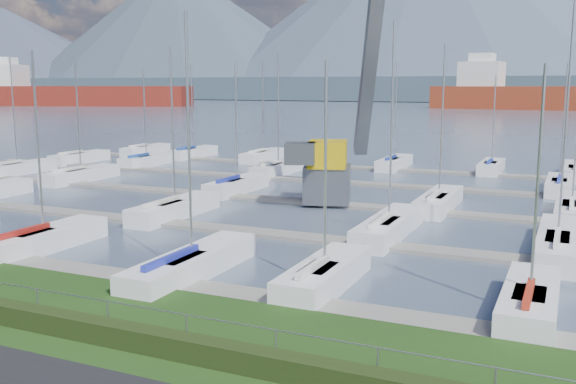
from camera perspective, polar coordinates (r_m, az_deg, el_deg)
The scene contains 10 objects.
path at distance 19.45m, azimuth -19.12°, elevation -15.54°, with size 160.00×2.00×0.04m, color black.
water at distance 276.04m, azimuth 21.75°, elevation 7.09°, with size 800.00×540.00×0.20m, color #49566B.
hedge at distance 21.11m, azimuth -14.24°, elevation -12.27°, with size 80.00×0.70×0.70m, color #212F11.
fence at distance 21.11m, azimuth -13.66°, elevation -9.78°, with size 0.04×0.04×80.00m, color gray.
foothill at distance 345.86m, azimuth 22.36°, elevation 8.47°, with size 900.00×80.00×12.00m, color #3D4E59.
mountains at distance 422.06m, azimuth 24.13°, elevation 13.97°, with size 1190.00×360.00×115.00m.
docks at distance 44.23m, azimuth 7.45°, elevation -1.38°, with size 90.00×41.60×0.25m.
crane at distance 45.74m, azimuth 4.65°, elevation 6.04°, with size 7.27×13.07×22.35m.
cargo_ship_west at distance 274.83m, azimuth -18.87°, elevation 8.10°, with size 90.15×44.28×21.50m.
sailboat_fleet at distance 45.56m, azimuth 7.64°, elevation 5.94°, with size 75.58×49.93×13.56m.
Camera 1 is at (12.40, -15.64, 8.08)m, focal length 40.00 mm.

